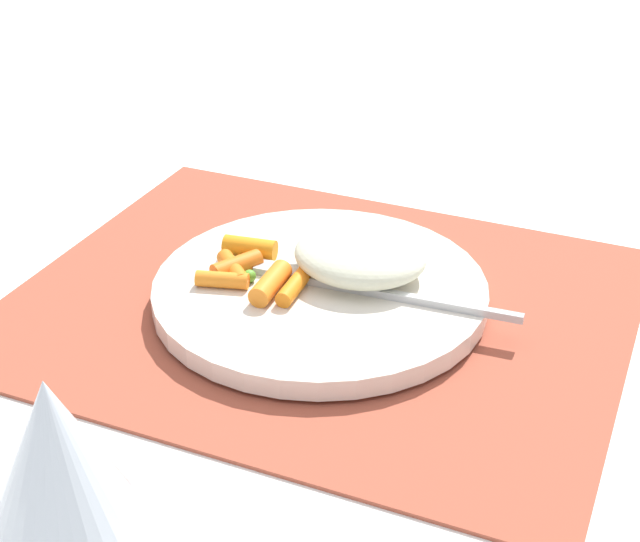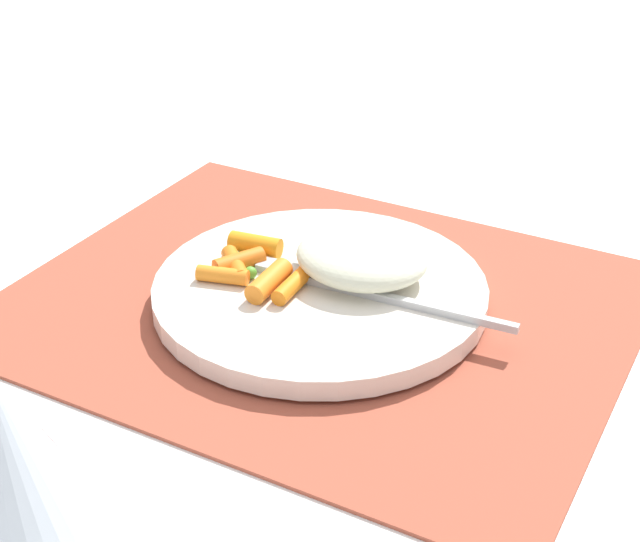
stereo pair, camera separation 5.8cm
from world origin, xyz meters
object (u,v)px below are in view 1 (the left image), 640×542
(rice_mound, at_px, (360,255))
(fork, at_px, (357,286))
(carrot_portion, at_px, (253,270))
(plate, at_px, (320,291))
(wine_glass, at_px, (58,470))

(rice_mound, bearing_deg, fork, 105.82)
(rice_mound, distance_m, carrot_portion, 0.08)
(fork, bearing_deg, plate, 3.40)
(plate, height_order, carrot_portion, carrot_portion)
(fork, bearing_deg, rice_mound, -74.18)
(rice_mound, height_order, carrot_portion, rice_mound)
(plate, relative_size, carrot_portion, 3.00)
(rice_mound, xyz_separation_m, wine_glass, (0.01, 0.35, 0.07))
(rice_mound, xyz_separation_m, carrot_portion, (0.07, 0.04, -0.01))
(plate, bearing_deg, rice_mound, -133.22)
(plate, distance_m, carrot_portion, 0.05)
(carrot_portion, height_order, wine_glass, wine_glass)
(plate, xyz_separation_m, fork, (-0.03, -0.00, 0.01))
(rice_mound, relative_size, wine_glass, 0.65)
(plate, relative_size, fork, 1.22)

